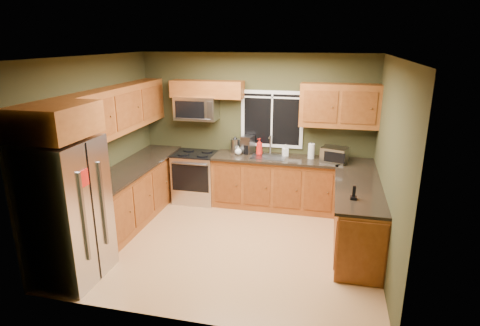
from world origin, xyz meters
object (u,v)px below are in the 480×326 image
at_px(paper_towel_roll, 311,151).
at_px(soap_bottle_c, 238,150).
at_px(range, 196,177).
at_px(microwave, 196,108).
at_px(soap_bottle_b, 285,150).
at_px(soap_bottle_a, 259,147).
at_px(coffee_maker, 248,145).
at_px(refrigerator, 67,211).
at_px(kettle, 235,145).
at_px(cordless_phone, 354,195).
at_px(toaster_oven, 334,155).

xyz_separation_m(paper_towel_roll, soap_bottle_c, (-1.28, -0.06, -0.05)).
height_order(range, paper_towel_roll, paper_towel_roll).
relative_size(microwave, soap_bottle_b, 3.67).
distance_m(soap_bottle_a, soap_bottle_b, 0.46).
distance_m(coffee_maker, soap_bottle_c, 0.21).
xyz_separation_m(microwave, soap_bottle_c, (0.80, -0.11, -0.71)).
bearing_deg(soap_bottle_a, range, -175.26).
bearing_deg(refrigerator, soap_bottle_a, 57.04).
bearing_deg(soap_bottle_c, coffee_maker, 44.23).
relative_size(kettle, soap_bottle_a, 0.99).
distance_m(range, coffee_maker, 1.14).
relative_size(coffee_maker, cordless_phone, 1.71).
distance_m(range, kettle, 0.95).
bearing_deg(toaster_oven, kettle, 172.56).
distance_m(paper_towel_roll, soap_bottle_c, 1.29).
bearing_deg(kettle, cordless_phone, -42.38).
distance_m(range, toaster_oven, 2.55).
bearing_deg(kettle, soap_bottle_b, -2.86).
distance_m(soap_bottle_c, cordless_phone, 2.57).
distance_m(range, paper_towel_roll, 2.17).
bearing_deg(kettle, paper_towel_roll, -3.93).
xyz_separation_m(range, cordless_phone, (2.73, -1.67, 0.53)).
bearing_deg(cordless_phone, range, 148.60).
distance_m(microwave, soap_bottle_c, 1.08).
relative_size(toaster_oven, soap_bottle_c, 3.10).
distance_m(soap_bottle_b, soap_bottle_c, 0.84).
distance_m(soap_bottle_b, cordless_phone, 2.11).
height_order(coffee_maker, paper_towel_roll, coffee_maker).
distance_m(refrigerator, toaster_oven, 4.17).
xyz_separation_m(paper_towel_roll, soap_bottle_b, (-0.45, 0.05, -0.03)).
bearing_deg(soap_bottle_c, toaster_oven, -2.76).
relative_size(toaster_oven, cordless_phone, 2.63).
height_order(refrigerator, microwave, microwave).
xyz_separation_m(soap_bottle_b, soap_bottle_c, (-0.83, -0.10, -0.03)).
xyz_separation_m(kettle, soap_bottle_c, (0.09, -0.15, -0.06)).
bearing_deg(soap_bottle_a, paper_towel_roll, -0.70).
height_order(microwave, soap_bottle_c, microwave).
bearing_deg(soap_bottle_c, range, -177.82).
relative_size(toaster_oven, kettle, 1.60).
height_order(range, soap_bottle_b, soap_bottle_b).
bearing_deg(toaster_oven, coffee_maker, 171.87).
xyz_separation_m(refrigerator, soap_bottle_c, (1.49, 2.80, 0.12)).
bearing_deg(refrigerator, range, 76.03).
distance_m(microwave, kettle, 0.96).
xyz_separation_m(microwave, soap_bottle_b, (1.63, -0.00, -0.69)).
bearing_deg(soap_bottle_c, refrigerator, -118.00).
xyz_separation_m(refrigerator, range, (0.69, 2.77, -0.43)).
xyz_separation_m(toaster_oven, coffee_maker, (-1.53, 0.22, 0.02)).
bearing_deg(toaster_oven, microwave, 175.69).
relative_size(range, paper_towel_roll, 3.24).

